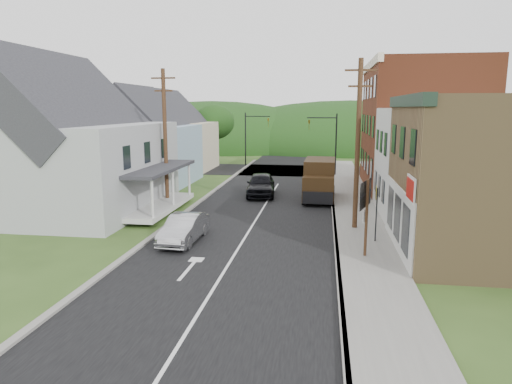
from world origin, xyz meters
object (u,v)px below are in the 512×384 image
at_px(route_sign_cluster, 366,207).
at_px(warning_sign, 376,205).
at_px(delivery_van, 319,180).
at_px(silver_sedan, 184,229).
at_px(dark_sedan, 261,185).

relative_size(route_sign_cluster, warning_sign, 1.22).
bearing_deg(warning_sign, delivery_van, 112.75).
distance_m(silver_sedan, dark_sedan, 12.69).
relative_size(silver_sedan, dark_sedan, 0.82).
xyz_separation_m(delivery_van, route_sign_cluster, (2.09, -12.72, 0.87)).
height_order(dark_sedan, delivery_van, delivery_van).
xyz_separation_m(dark_sedan, warning_sign, (7.14, -11.44, 1.07)).
distance_m(dark_sedan, route_sign_cluster, 15.28).
xyz_separation_m(silver_sedan, warning_sign, (9.23, 1.08, 1.25)).
distance_m(delivery_van, warning_sign, 10.76).
xyz_separation_m(dark_sedan, delivery_van, (4.34, -1.06, 0.62)).
bearing_deg(warning_sign, route_sign_cluster, -99.10).
bearing_deg(silver_sedan, route_sign_cluster, -6.41).
bearing_deg(dark_sedan, silver_sedan, -104.89).
relative_size(dark_sedan, delivery_van, 0.95).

